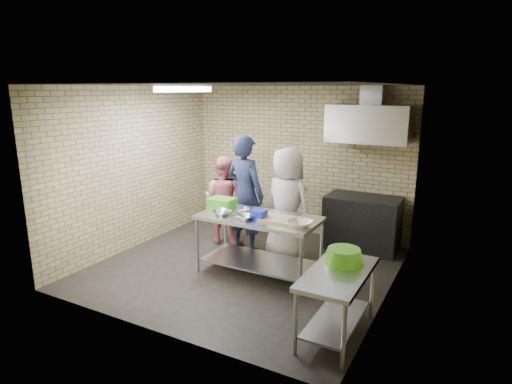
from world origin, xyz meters
TOP-DOWN VIEW (x-y plane):
  - floor at (0.00, 0.00)m, footprint 4.20×4.20m
  - ceiling at (0.00, 0.00)m, footprint 4.20×4.20m
  - back_wall at (0.00, 2.00)m, footprint 4.20×0.06m
  - front_wall at (0.00, -2.00)m, footprint 4.20×0.06m
  - left_wall at (-2.10, 0.00)m, footprint 0.06×4.00m
  - right_wall at (2.10, 0.00)m, footprint 0.06×4.00m
  - prep_table at (0.29, -0.06)m, footprint 1.74×0.87m
  - side_counter at (1.80, -1.10)m, footprint 0.60×1.20m
  - stove at (1.35, 1.65)m, footprint 1.20×0.70m
  - range_hood at (1.35, 1.70)m, footprint 1.30×0.60m
  - hood_duct at (1.35, 1.85)m, footprint 0.35×0.30m
  - wall_shelf at (1.65, 1.89)m, footprint 0.80×0.20m
  - fluorescent_fixture at (-1.00, 0.00)m, footprint 0.10×1.25m
  - green_crate at (-0.41, 0.06)m, footprint 0.39×0.29m
  - blue_tub at (0.34, -0.16)m, footprint 0.19×0.19m
  - cutting_board at (0.64, -0.08)m, footprint 0.53×0.41m
  - mixing_bowl_a at (-0.21, -0.26)m, footprint 0.31×0.31m
  - mixing_bowl_b at (-0.01, -0.01)m, footprint 0.23×0.23m
  - mixing_bowl_c at (0.19, -0.28)m, footprint 0.28×0.28m
  - ceramic_bowl at (0.99, -0.21)m, footprint 0.38×0.38m
  - green_basin at (1.78, -0.85)m, footprint 0.46×0.46m
  - bottle_red at (1.40, 1.89)m, footprint 0.07×0.07m
  - bottle_green at (1.80, 1.89)m, footprint 0.06×0.06m
  - man_navy at (-0.34, 0.63)m, footprint 0.78×0.58m
  - woman_pink at (-0.86, 0.80)m, footprint 0.79×0.64m
  - woman_white at (0.41, 0.66)m, footprint 0.99×0.77m

SIDE VIEW (x-z plane):
  - floor at x=0.00m, z-range 0.00..0.00m
  - side_counter at x=1.80m, z-range 0.00..0.75m
  - prep_table at x=0.29m, z-range 0.00..0.87m
  - stove at x=1.35m, z-range 0.00..0.90m
  - woman_pink at x=-0.86m, z-range 0.00..1.54m
  - green_basin at x=1.78m, z-range 0.75..0.92m
  - cutting_board at x=0.64m, z-range 0.87..0.90m
  - woman_white at x=0.41m, z-range 0.00..1.78m
  - mixing_bowl_c at x=0.19m, z-range 0.87..0.93m
  - mixing_bowl_b at x=-0.01m, z-range 0.87..0.93m
  - mixing_bowl_a at x=-0.21m, z-range 0.87..0.94m
  - ceramic_bowl at x=0.99m, z-range 0.87..0.95m
  - blue_tub at x=0.34m, z-range 0.87..0.99m
  - green_crate at x=-0.41m, z-range 0.87..1.02m
  - man_navy at x=-0.34m, z-range 0.00..1.94m
  - back_wall at x=0.00m, z-range 0.00..2.70m
  - front_wall at x=0.00m, z-range 0.00..2.70m
  - left_wall at x=-2.10m, z-range 0.00..2.70m
  - right_wall at x=2.10m, z-range 0.00..2.70m
  - wall_shelf at x=1.65m, z-range 1.90..1.94m
  - bottle_green at x=1.80m, z-range 1.94..2.09m
  - bottle_red at x=1.40m, z-range 1.94..2.12m
  - range_hood at x=1.35m, z-range 1.80..2.40m
  - hood_duct at x=1.35m, z-range 2.40..2.70m
  - fluorescent_fixture at x=-1.00m, z-range 2.60..2.68m
  - ceiling at x=0.00m, z-range 2.70..2.70m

